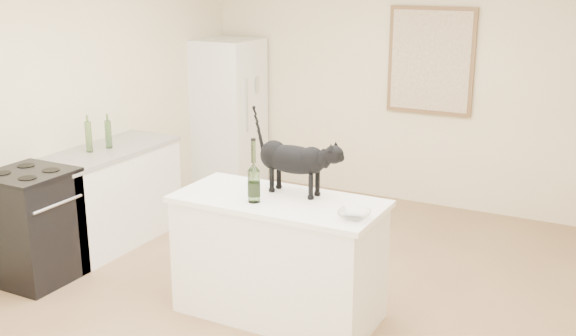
{
  "coord_description": "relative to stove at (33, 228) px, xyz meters",
  "views": [
    {
      "loc": [
        2.31,
        -4.26,
        2.47
      ],
      "look_at": [
        0.15,
        -0.15,
        1.12
      ],
      "focal_mm": 43.04,
      "sensor_mm": 36.0,
      "label": 1
    }
  ],
  "objects": [
    {
      "name": "wine_bottle",
      "position": [
        1.93,
        0.26,
        0.65
      ],
      "size": [
        0.1,
        0.1,
        0.4
      ],
      "primitive_type": "cylinder",
      "rotation": [
        0.0,
        0.0,
        -0.16
      ],
      "color": "#345B24",
      "rests_on": "island_top"
    },
    {
      "name": "black_cat",
      "position": [
        2.09,
        0.56,
        0.68
      ],
      "size": [
        0.66,
        0.23,
        0.45
      ],
      "primitive_type": null,
      "rotation": [
        0.0,
        0.0,
        -0.06
      ],
      "color": "black",
      "rests_on": "island_top"
    },
    {
      "name": "fridge_paper",
      "position": [
        0.34,
        3.07,
        0.75
      ],
      "size": [
        0.04,
        0.14,
        0.19
      ],
      "primitive_type": "cube",
      "rotation": [
        0.0,
        0.0,
        0.25
      ],
      "color": "beige",
      "rests_on": "fridge"
    },
    {
      "name": "wall_back",
      "position": [
        1.95,
        3.35,
        0.85
      ],
      "size": [
        4.5,
        0.0,
        4.5
      ],
      "primitive_type": "plane",
      "rotation": [
        1.57,
        0.0,
        0.0
      ],
      "color": "#F6E6BE",
      "rests_on": "ground"
    },
    {
      "name": "fridge",
      "position": [
        0.0,
        2.95,
        0.4
      ],
      "size": [
        0.68,
        0.68,
        1.7
      ],
      "primitive_type": "cube",
      "color": "white",
      "rests_on": "floor"
    },
    {
      "name": "glass_bowl",
      "position": [
        2.68,
        0.27,
        0.48
      ],
      "size": [
        0.25,
        0.25,
        0.05
      ],
      "primitive_type": "imported",
      "rotation": [
        0.0,
        0.0,
        0.18
      ],
      "color": "white",
      "rests_on": "island_top"
    },
    {
      "name": "floor",
      "position": [
        1.95,
        0.6,
        -0.45
      ],
      "size": [
        5.5,
        5.5,
        0.0
      ],
      "primitive_type": "plane",
      "color": "#977950",
      "rests_on": "ground"
    },
    {
      "name": "island_base",
      "position": [
        2.05,
        0.4,
        -0.02
      ],
      "size": [
        1.44,
        0.67,
        0.86
      ],
      "primitive_type": "cube",
      "color": "white",
      "rests_on": "floor"
    },
    {
      "name": "counter_bottle_cluster",
      "position": [
        -0.02,
        0.85,
        0.58
      ],
      "size": [
        0.12,
        0.25,
        0.27
      ],
      "color": "#184517",
      "rests_on": "left_countertop"
    },
    {
      "name": "island_top",
      "position": [
        2.05,
        0.4,
        0.43
      ],
      "size": [
        1.5,
        0.7,
        0.04
      ],
      "primitive_type": "cube",
      "color": "white",
      "rests_on": "island_base"
    },
    {
      "name": "stove",
      "position": [
        0.0,
        0.0,
        0.0
      ],
      "size": [
        0.6,
        0.6,
        0.9
      ],
      "primitive_type": "cube",
      "color": "black",
      "rests_on": "floor"
    },
    {
      "name": "left_countertop",
      "position": [
        0.0,
        0.9,
        0.43
      ],
      "size": [
        0.62,
        1.44,
        0.04
      ],
      "primitive_type": "cube",
      "color": "gray",
      "rests_on": "left_cabinets"
    },
    {
      "name": "wall_left",
      "position": [
        -0.3,
        0.6,
        0.85
      ],
      "size": [
        0.0,
        5.5,
        5.5
      ],
      "primitive_type": "plane",
      "rotation": [
        1.57,
        0.0,
        1.57
      ],
      "color": "#F6E6BE",
      "rests_on": "ground"
    },
    {
      "name": "artwork_frame",
      "position": [
        2.25,
        3.32,
        1.1
      ],
      "size": [
        0.9,
        0.03,
        1.1
      ],
      "primitive_type": "cube",
      "color": "brown",
      "rests_on": "wall_back"
    },
    {
      "name": "artwork_canvas",
      "position": [
        2.25,
        3.3,
        1.1
      ],
      "size": [
        0.82,
        0.0,
        1.02
      ],
      "primitive_type": "cube",
      "color": "beige",
      "rests_on": "wall_back"
    },
    {
      "name": "left_cabinets",
      "position": [
        0.0,
        0.9,
        -0.02
      ],
      "size": [
        0.6,
        1.4,
        0.86
      ],
      "primitive_type": "cube",
      "color": "white",
      "rests_on": "floor"
    }
  ]
}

